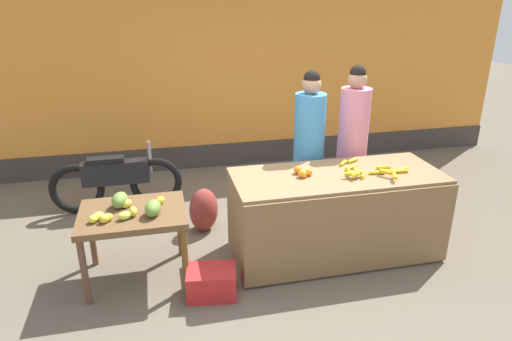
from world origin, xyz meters
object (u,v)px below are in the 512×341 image
at_px(produce_sack, 204,210).
at_px(produce_crate, 211,282).
at_px(parked_motorcycle, 116,180).
at_px(vendor_woman_blue_shirt, 309,151).
at_px(vendor_woman_pink_shirt, 352,146).

bearing_deg(produce_sack, produce_crate, -93.94).
relative_size(parked_motorcycle, produce_crate, 3.64).
xyz_separation_m(parked_motorcycle, produce_crate, (0.90, -1.99, -0.27)).
relative_size(vendor_woman_blue_shirt, produce_crate, 4.11).
bearing_deg(vendor_woman_blue_shirt, produce_sack, 174.66).
bearing_deg(produce_sack, vendor_woman_pink_shirt, -3.39).
height_order(vendor_woman_pink_shirt, parked_motorcycle, vendor_woman_pink_shirt).
distance_m(vendor_woman_pink_shirt, parked_motorcycle, 2.89).
bearing_deg(parked_motorcycle, produce_crate, -65.70).
relative_size(produce_crate, produce_sack, 0.86).
bearing_deg(vendor_woman_blue_shirt, vendor_woman_pink_shirt, 1.05).
xyz_separation_m(vendor_woman_blue_shirt, produce_crate, (-1.28, -1.11, -0.78)).
xyz_separation_m(vendor_woman_blue_shirt, produce_sack, (-1.19, 0.11, -0.66)).
bearing_deg(vendor_woman_blue_shirt, parked_motorcycle, 157.99).
xyz_separation_m(vendor_woman_pink_shirt, parked_motorcycle, (-2.71, 0.87, -0.53)).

